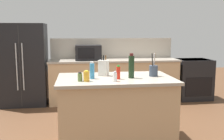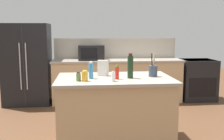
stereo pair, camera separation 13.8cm
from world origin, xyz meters
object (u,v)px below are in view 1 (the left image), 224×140
object	(u,v)px
utensil_crock	(153,70)
spice_jar_oregano	(80,77)
honey_jar	(86,76)
refrigerator	(24,64)
microwave	(88,53)
knife_block	(104,68)
hot_sauce_bottle	(118,73)
dish_soap_bottle	(92,71)
range_oven	(193,79)
wine_bottle	(131,66)
salt_shaker	(115,77)

from	to	relation	value
utensil_crock	spice_jar_oregano	world-z (taller)	utensil_crock
honey_jar	utensil_crock	bearing A→B (deg)	15.04
utensil_crock	honey_jar	xyz separation A→B (m)	(-0.94, -0.25, -0.02)
refrigerator	microwave	distance (m)	1.39
microwave	knife_block	bearing A→B (deg)	-86.46
utensil_crock	hot_sauce_bottle	world-z (taller)	utensil_crock
knife_block	spice_jar_oregano	world-z (taller)	knife_block
spice_jar_oregano	knife_block	bearing A→B (deg)	48.00
knife_block	utensil_crock	xyz separation A→B (m)	(0.68, -0.14, -0.03)
refrigerator	dish_soap_bottle	xyz separation A→B (m)	(1.32, -2.30, 0.19)
range_oven	spice_jar_oregano	world-z (taller)	spice_jar_oregano
dish_soap_bottle	spice_jar_oregano	distance (m)	0.23
refrigerator	range_oven	distance (m)	3.80
wine_bottle	dish_soap_bottle	bearing A→B (deg)	177.79
spice_jar_oregano	honey_jar	world-z (taller)	honey_jar
wine_bottle	salt_shaker	distance (m)	0.34
refrigerator	dish_soap_bottle	size ratio (longest dim) A/B	7.50
hot_sauce_bottle	microwave	bearing A→B (deg)	97.09
utensil_crock	salt_shaker	xyz separation A→B (m)	(-0.59, -0.30, -0.02)
microwave	spice_jar_oregano	world-z (taller)	microwave
range_oven	salt_shaker	xyz separation A→B (m)	(-2.19, -2.47, 0.53)
hot_sauce_bottle	utensil_crock	bearing A→B (deg)	16.41
salt_shaker	knife_block	bearing A→B (deg)	102.49
microwave	honey_jar	xyz separation A→B (m)	(-0.13, -2.43, -0.10)
salt_shaker	hot_sauce_bottle	size ratio (longest dim) A/B	0.69
utensil_crock	honey_jar	distance (m)	0.97
utensil_crock	knife_block	bearing A→B (deg)	168.41
dish_soap_bottle	knife_block	bearing A→B (deg)	51.20
refrigerator	hot_sauce_bottle	world-z (taller)	refrigerator
wine_bottle	spice_jar_oregano	size ratio (longest dim) A/B	2.90
refrigerator	honey_jar	bearing A→B (deg)	-63.38
knife_block	dish_soap_bottle	size ratio (longest dim) A/B	1.27
utensil_crock	salt_shaker	bearing A→B (deg)	-152.88
range_oven	salt_shaker	world-z (taller)	salt_shaker
range_oven	utensil_crock	bearing A→B (deg)	-126.38
wine_bottle	spice_jar_oregano	world-z (taller)	wine_bottle
knife_block	spice_jar_oregano	bearing A→B (deg)	-106.06
range_oven	salt_shaker	distance (m)	3.34
knife_block	salt_shaker	xyz separation A→B (m)	(0.10, -0.44, -0.05)
utensil_crock	salt_shaker	size ratio (longest dim) A/B	2.52
wine_bottle	hot_sauce_bottle	xyz separation A→B (m)	(-0.19, -0.06, -0.07)
spice_jar_oregano	honey_jar	xyz separation A→B (m)	(0.08, -0.02, 0.01)
range_oven	microwave	xyz separation A→B (m)	(-2.41, 0.00, 0.63)
utensil_crock	wine_bottle	xyz separation A→B (m)	(-0.33, -0.10, 0.07)
dish_soap_bottle	salt_shaker	bearing A→B (deg)	-39.49
microwave	knife_block	xyz separation A→B (m)	(0.13, -2.03, -0.05)
salt_shaker	dish_soap_bottle	bearing A→B (deg)	140.51
dish_soap_bottle	range_oven	bearing A→B (deg)	42.46
utensil_crock	spice_jar_oregano	distance (m)	1.05
utensil_crock	wine_bottle	bearing A→B (deg)	-163.90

